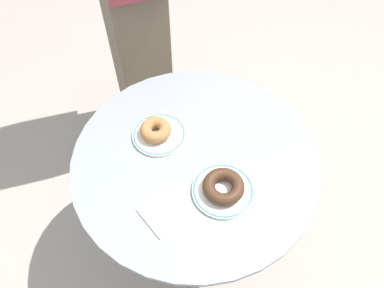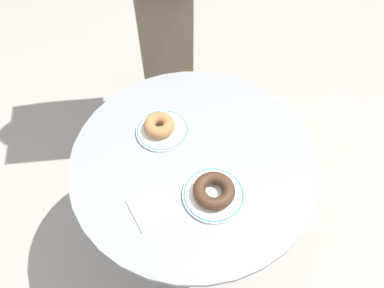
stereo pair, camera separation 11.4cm
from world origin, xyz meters
TOP-DOWN VIEW (x-y plane):
  - ground_plane at (0.00, 0.00)m, footprint 7.00×7.00m
  - cafe_table at (0.00, 0.00)m, footprint 0.79×0.79m
  - plate_left at (-0.15, -0.02)m, footprint 0.18×0.18m
  - plate_right at (0.15, -0.04)m, footprint 0.19×0.19m
  - donut_cinnamon at (-0.15, -0.02)m, footprint 0.13×0.13m
  - donut_chocolate at (0.15, -0.04)m, footprint 0.17×0.17m
  - paper_napkin at (0.06, -0.21)m, footprint 0.13×0.13m

SIDE VIEW (x-z plane):
  - ground_plane at x=0.00m, z-range -0.02..0.00m
  - cafe_table at x=0.00m, z-range 0.15..0.85m
  - paper_napkin at x=0.06m, z-range 0.70..0.71m
  - plate_left at x=-0.15m, z-range 0.71..0.72m
  - plate_right at x=0.15m, z-range 0.71..0.72m
  - donut_chocolate at x=0.15m, z-range 0.72..0.75m
  - donut_cinnamon at x=-0.15m, z-range 0.72..0.76m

